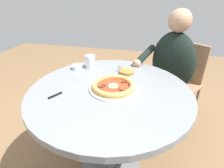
% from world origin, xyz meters
% --- Properties ---
extents(ground_plane, '(6.00, 6.00, 0.02)m').
position_xyz_m(ground_plane, '(0.00, 0.00, -0.01)').
color(ground_plane, brown).
extents(dining_table, '(1.01, 1.01, 0.72)m').
position_xyz_m(dining_table, '(0.00, 0.00, 0.59)').
color(dining_table, gray).
rests_on(dining_table, ground).
extents(pizza_on_plate, '(0.30, 0.30, 0.04)m').
position_xyz_m(pizza_on_plate, '(-0.02, -0.01, 0.74)').
color(pizza_on_plate, white).
rests_on(pizza_on_plate, dining_table).
extents(water_glass, '(0.07, 0.07, 0.10)m').
position_xyz_m(water_glass, '(0.22, -0.29, 0.76)').
color(water_glass, silver).
rests_on(water_glass, dining_table).
extents(steak_knife, '(0.11, 0.18, 0.01)m').
position_xyz_m(steak_knife, '(0.28, 0.12, 0.72)').
color(steak_knife, silver).
rests_on(steak_knife, dining_table).
extents(ramekin_capers, '(0.08, 0.08, 0.03)m').
position_xyz_m(ramekin_capers, '(0.32, -0.24, 0.74)').
color(ramekin_capers, white).
rests_on(ramekin_capers, dining_table).
extents(olive_pan, '(0.12, 0.10, 0.05)m').
position_xyz_m(olive_pan, '(-0.07, -0.25, 0.73)').
color(olive_pan, olive).
rests_on(olive_pan, dining_table).
extents(diner_person, '(0.55, 0.43, 1.14)m').
position_xyz_m(diner_person, '(-0.41, -0.58, 0.51)').
color(diner_person, '#282833').
rests_on(diner_person, ground).
extents(cafe_chair_diner, '(0.58, 0.58, 0.83)m').
position_xyz_m(cafe_chair_diner, '(-0.50, -0.69, 0.51)').
color(cafe_chair_diner, '#957050').
rests_on(cafe_chair_diner, ground).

